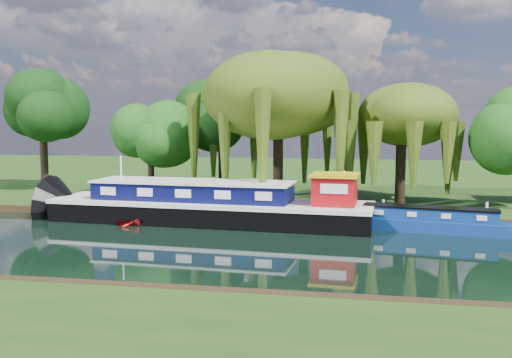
# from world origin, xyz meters

# --- Properties ---
(ground) EXTENTS (120.00, 120.00, 0.00)m
(ground) POSITION_xyz_m (0.00, 0.00, 0.00)
(ground) COLOR black
(far_bank) EXTENTS (120.00, 52.00, 0.45)m
(far_bank) POSITION_xyz_m (0.00, 34.00, 0.23)
(far_bank) COLOR #17390F
(far_bank) RESTS_ON ground
(dutch_barge) EXTENTS (20.07, 5.75, 4.18)m
(dutch_barge) POSITION_xyz_m (-7.32, 6.63, 1.04)
(dutch_barge) COLOR black
(dutch_barge) RESTS_ON ground
(narrowboat) EXTENTS (10.56, 3.51, 1.52)m
(narrowboat) POSITION_xyz_m (5.48, 6.16, 0.54)
(narrowboat) COLOR navy
(narrowboat) RESTS_ON ground
(red_dinghy) EXTENTS (3.85, 3.17, 0.69)m
(red_dinghy) POSITION_xyz_m (-11.24, 5.37, 0.00)
(red_dinghy) COLOR maroon
(red_dinghy) RESTS_ON ground
(willow_left) EXTENTS (8.41, 8.41, 10.08)m
(willow_left) POSITION_xyz_m (-4.12, 12.69, 7.77)
(willow_left) COLOR black
(willow_left) RESTS_ON far_bank
(willow_right) EXTENTS (6.22, 6.22, 7.58)m
(willow_right) POSITION_xyz_m (4.33, 13.78, 5.98)
(willow_right) COLOR black
(willow_right) RESTS_ON far_bank
(tree_far_left) EXTENTS (4.37, 4.37, 7.04)m
(tree_far_left) POSITION_xyz_m (-14.04, 13.96, 5.28)
(tree_far_left) COLOR black
(tree_far_left) RESTS_ON far_bank
(tree_far_back) EXTENTS (5.39, 5.39, 9.07)m
(tree_far_back) POSITION_xyz_m (-24.61, 16.88, 6.77)
(tree_far_back) COLOR black
(tree_far_back) RESTS_ON far_bank
(tree_far_mid) EXTENTS (5.05, 5.05, 8.26)m
(tree_far_mid) POSITION_xyz_m (-9.45, 17.80, 6.15)
(tree_far_mid) COLOR black
(tree_far_mid) RESTS_ON far_bank
(lamppost) EXTENTS (0.36, 0.36, 2.56)m
(lamppost) POSITION_xyz_m (0.50, 10.50, 2.42)
(lamppost) COLOR silver
(lamppost) RESTS_ON far_bank
(mooring_posts) EXTENTS (19.16, 0.16, 1.00)m
(mooring_posts) POSITION_xyz_m (-0.50, 8.40, 0.95)
(mooring_posts) COLOR silver
(mooring_posts) RESTS_ON far_bank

